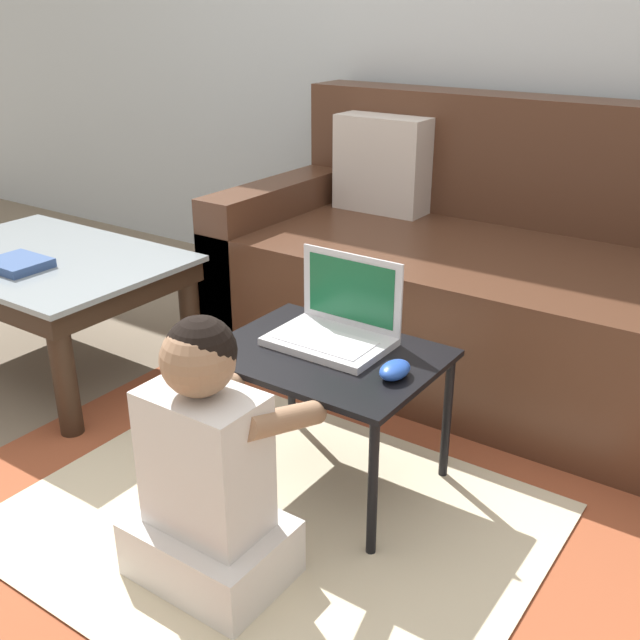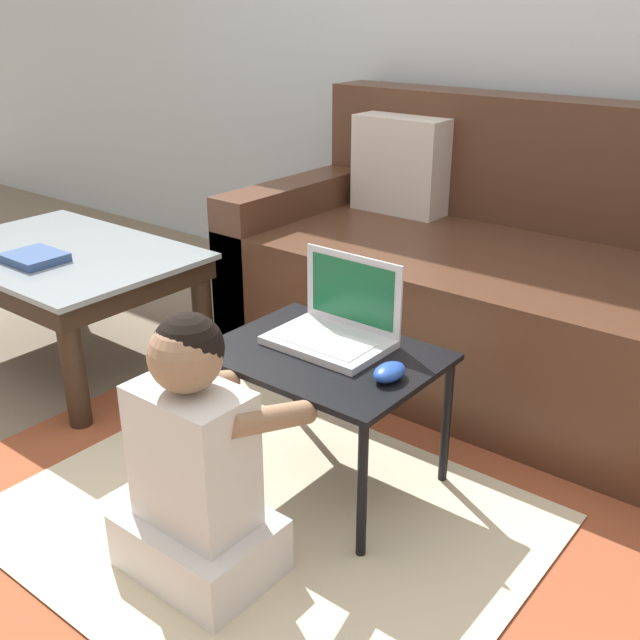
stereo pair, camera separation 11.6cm
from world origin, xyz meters
The scene contains 9 objects.
ground_plane centered at (0.00, 0.00, 0.00)m, with size 16.00×16.00×0.00m, color #7F705B.
area_rug centered at (0.11, 0.00, 0.00)m, with size 1.75×1.44×0.01m.
couch centered at (0.20, 1.16, 0.31)m, with size 1.89×0.92×0.91m.
coffee_table centered at (-1.07, 0.25, 0.35)m, with size 0.93×0.64×0.42m.
laptop_desk centered at (0.11, 0.23, 0.35)m, with size 0.57×0.43×0.39m.
laptop centered at (0.09, 0.30, 0.43)m, with size 0.31×0.21×0.22m.
computer_mouse centered at (0.32, 0.22, 0.41)m, with size 0.06×0.10×0.04m.
person_seated centered at (0.11, -0.22, 0.28)m, with size 0.34×0.38×0.64m.
book_on_table centered at (-1.03, 0.13, 0.44)m, with size 0.19×0.16×0.03m.
Camera 2 is at (1.17, -1.12, 1.22)m, focal length 42.00 mm.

